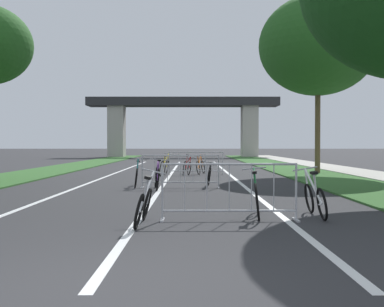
# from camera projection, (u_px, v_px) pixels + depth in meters

# --- Properties ---
(ground_plane) EXTENTS (300.00, 300.00, 0.00)m
(ground_plane) POSITION_uv_depth(u_px,v_px,m) (87.00, 295.00, 4.49)
(ground_plane) COLOR #2B2B2D
(grass_verge_left) EXTENTS (2.96, 59.47, 0.05)m
(grass_verge_left) POSITION_uv_depth(u_px,v_px,m) (68.00, 167.00, 28.83)
(grass_verge_left) COLOR #2D5B26
(grass_verge_left) RESTS_ON ground
(grass_verge_right) EXTENTS (2.96, 59.47, 0.05)m
(grass_verge_right) POSITION_uv_depth(u_px,v_px,m) (285.00, 167.00, 28.80)
(grass_verge_right) COLOR #2D5B26
(grass_verge_right) RESTS_ON ground
(sidewalk_path_right) EXTENTS (2.29, 59.47, 0.08)m
(sidewalk_path_right) POSITION_uv_depth(u_px,v_px,m) (330.00, 167.00, 28.79)
(sidewalk_path_right) COLOR #ADA89E
(sidewalk_path_right) RESTS_ON ground
(lane_stripe_center) EXTENTS (0.14, 34.40, 0.01)m
(lane_stripe_center) POSITION_uv_depth(u_px,v_px,m) (171.00, 176.00, 21.69)
(lane_stripe_center) COLOR silver
(lane_stripe_center) RESTS_ON ground
(lane_stripe_right_lane) EXTENTS (0.14, 34.40, 0.01)m
(lane_stripe_right_lane) POSITION_uv_depth(u_px,v_px,m) (232.00, 176.00, 21.68)
(lane_stripe_right_lane) COLOR silver
(lane_stripe_right_lane) RESTS_ON ground
(lane_stripe_left_lane) EXTENTS (0.14, 34.40, 0.01)m
(lane_stripe_left_lane) POSITION_uv_depth(u_px,v_px,m) (110.00, 176.00, 21.70)
(lane_stripe_left_lane) COLOR silver
(lane_stripe_left_lane) RESTS_ON ground
(overpass_bridge) EXTENTS (20.81, 3.02, 6.48)m
(overpass_bridge) POSITION_uv_depth(u_px,v_px,m) (184.00, 115.00, 53.54)
(overpass_bridge) COLOR #2D2D30
(overpass_bridge) RESTS_ON ground
(tree_right_cypress_far) EXTENTS (5.56, 5.56, 8.43)m
(tree_right_cypress_far) POSITION_uv_depth(u_px,v_px,m) (319.00, 45.00, 22.99)
(tree_right_cypress_far) COLOR brown
(tree_right_cypress_far) RESTS_ON ground
(crowd_barrier_nearest) EXTENTS (2.50, 0.45, 1.05)m
(crowd_barrier_nearest) POSITION_uv_depth(u_px,v_px,m) (231.00, 192.00, 8.88)
(crowd_barrier_nearest) COLOR #ADADB2
(crowd_barrier_nearest) RESTS_ON ground
(crowd_barrier_second) EXTENTS (2.51, 0.52, 1.05)m
(crowd_barrier_second) POSITION_uv_depth(u_px,v_px,m) (182.00, 172.00, 15.57)
(crowd_barrier_second) COLOR #ADADB2
(crowd_barrier_second) RESTS_ON ground
(crowd_barrier_third) EXTENTS (2.52, 0.55, 1.05)m
(crowd_barrier_third) POSITION_uv_depth(u_px,v_px,m) (198.00, 163.00, 22.25)
(crowd_barrier_third) COLOR #ADADB2
(crowd_barrier_third) RESTS_ON ground
(bicycle_purple_0) EXTENTS (0.53, 1.77, 0.94)m
(bicycle_purple_0) POSITION_uv_depth(u_px,v_px,m) (158.00, 177.00, 15.15)
(bicycle_purple_0) COLOR black
(bicycle_purple_0) RESTS_ON ground
(bicycle_white_1) EXTENTS (0.50, 1.62, 0.96)m
(bicycle_white_1) POSITION_uv_depth(u_px,v_px,m) (316.00, 199.00, 9.33)
(bicycle_white_1) COLOR black
(bicycle_white_1) RESTS_ON ground
(bicycle_red_2) EXTENTS (0.66, 1.67, 0.92)m
(bicycle_red_2) POSITION_uv_depth(u_px,v_px,m) (188.00, 167.00, 22.66)
(bicycle_red_2) COLOR black
(bicycle_red_2) RESTS_ON ground
(bicycle_teal_3) EXTENTS (0.55, 1.72, 0.98)m
(bicycle_teal_3) POSITION_uv_depth(u_px,v_px,m) (138.00, 176.00, 16.04)
(bicycle_teal_3) COLOR black
(bicycle_teal_3) RESTS_ON ground
(bicycle_orange_4) EXTENTS (0.53, 1.61, 0.94)m
(bicycle_orange_4) POSITION_uv_depth(u_px,v_px,m) (202.00, 166.00, 22.72)
(bicycle_orange_4) COLOR black
(bicycle_orange_4) RESTS_ON ground
(bicycle_black_5) EXTENTS (0.51, 1.65, 0.86)m
(bicycle_black_5) POSITION_uv_depth(u_px,v_px,m) (210.00, 176.00, 16.12)
(bicycle_black_5) COLOR black
(bicycle_black_5) RESTS_ON ground
(bicycle_yellow_6) EXTENTS (0.63, 1.76, 1.01)m
(bicycle_yellow_6) POSITION_uv_depth(u_px,v_px,m) (166.00, 167.00, 21.86)
(bicycle_yellow_6) COLOR black
(bicycle_yellow_6) RESTS_ON ground
(bicycle_silver_7) EXTENTS (0.48, 1.65, 0.96)m
(bicycle_silver_7) POSITION_uv_depth(u_px,v_px,m) (145.00, 205.00, 8.43)
(bicycle_silver_7) COLOR black
(bicycle_silver_7) RESTS_ON ground
(bicycle_green_8) EXTENTS (0.48, 1.69, 0.95)m
(bicycle_green_8) POSITION_uv_depth(u_px,v_px,m) (258.00, 197.00, 9.33)
(bicycle_green_8) COLOR black
(bicycle_green_8) RESTS_ON ground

